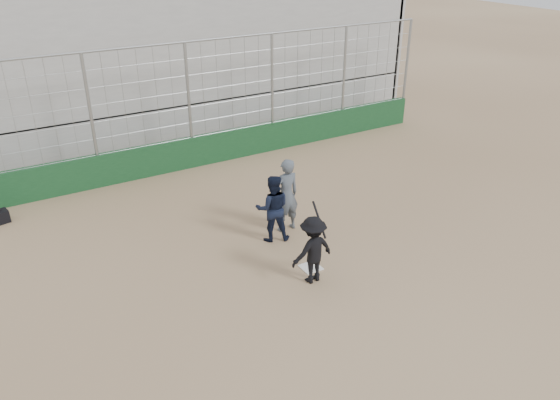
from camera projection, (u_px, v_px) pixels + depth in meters
ground at (311, 268)px, 12.59m from camera, size 90.00×90.00×0.00m
home_plate at (311, 267)px, 12.59m from camera, size 0.44×0.44×0.02m
backstop at (192, 139)px, 17.56m from camera, size 18.10×0.25×4.04m
bleachers at (138, 50)px, 20.50m from camera, size 20.25×6.70×6.98m
batter_at_plate at (313, 250)px, 11.81m from camera, size 1.05×0.76×1.74m
catcher_crouched at (273, 219)px, 13.46m from camera, size 1.04×0.94×1.19m
umpire at (286, 199)px, 13.82m from camera, size 0.74×0.50×1.77m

